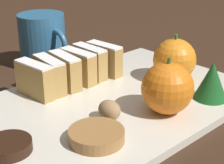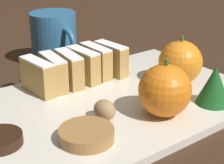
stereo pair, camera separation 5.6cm
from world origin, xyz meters
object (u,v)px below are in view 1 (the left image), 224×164
object	(u,v)px
orange_near	(174,60)
walnut	(109,110)
chocolate_cookie	(8,146)
coffee_mug	(43,41)
orange_far	(167,88)

from	to	relation	value
orange_near	walnut	size ratio (longest dim) A/B	2.38
chocolate_cookie	coffee_mug	size ratio (longest dim) A/B	0.46
orange_near	orange_far	bearing A→B (deg)	-56.64
chocolate_cookie	walnut	bearing A→B (deg)	79.99
orange_near	walnut	bearing A→B (deg)	-81.12
orange_near	orange_far	xyz separation A→B (m)	(0.07, -0.10, 0.00)
orange_near	chocolate_cookie	world-z (taller)	orange_near
orange_far	chocolate_cookie	distance (m)	0.23
chocolate_cookie	coffee_mug	xyz separation A→B (m)	(-0.24, 0.21, 0.03)
orange_far	chocolate_cookie	size ratio (longest dim) A/B	1.46
orange_near	walnut	xyz separation A→B (m)	(0.03, -0.18, -0.02)
coffee_mug	orange_far	bearing A→B (deg)	0.75
walnut	chocolate_cookie	size ratio (longest dim) A/B	0.60
walnut	coffee_mug	distance (m)	0.28
walnut	orange_far	bearing A→B (deg)	61.99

